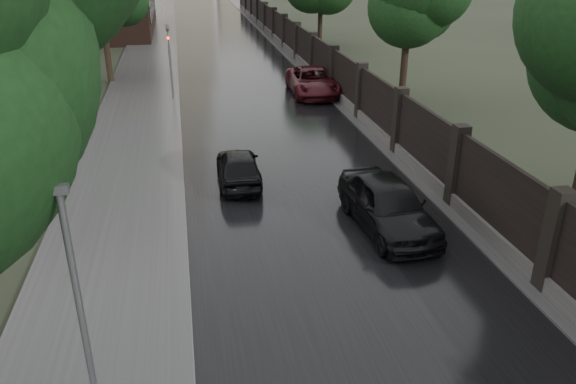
{
  "coord_description": "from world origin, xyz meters",
  "views": [
    {
      "loc": [
        -3.8,
        -5.28,
        7.85
      ],
      "look_at": [
        -1.12,
        8.7,
        1.5
      ],
      "focal_mm": 35.0,
      "sensor_mm": 36.0,
      "label": 1
    }
  ],
  "objects_px": {
    "lamp_post": "(86,343)",
    "traffic_light": "(170,56)",
    "car_right_near": "(388,205)",
    "tree_right_b": "(409,7)",
    "car_right_far": "(312,81)",
    "hatchback_left": "(238,166)"
  },
  "relations": [
    {
      "from": "lamp_post",
      "to": "traffic_light",
      "type": "distance_m",
      "value": 23.52
    },
    {
      "from": "traffic_light",
      "to": "car_right_near",
      "type": "relative_size",
      "value": 0.88
    },
    {
      "from": "tree_right_b",
      "to": "car_right_far",
      "type": "height_order",
      "value": "tree_right_b"
    },
    {
      "from": "lamp_post",
      "to": "hatchback_left",
      "type": "height_order",
      "value": "lamp_post"
    },
    {
      "from": "traffic_light",
      "to": "car_right_near",
      "type": "bearing_deg",
      "value": -68.98
    },
    {
      "from": "traffic_light",
      "to": "hatchback_left",
      "type": "height_order",
      "value": "traffic_light"
    },
    {
      "from": "hatchback_left",
      "to": "car_right_near",
      "type": "bearing_deg",
      "value": 134.54
    },
    {
      "from": "lamp_post",
      "to": "car_right_near",
      "type": "bearing_deg",
      "value": 45.12
    },
    {
      "from": "tree_right_b",
      "to": "lamp_post",
      "type": "height_order",
      "value": "tree_right_b"
    },
    {
      "from": "hatchback_left",
      "to": "car_right_far",
      "type": "relative_size",
      "value": 0.69
    },
    {
      "from": "car_right_near",
      "to": "car_right_far",
      "type": "bearing_deg",
      "value": 80.68
    },
    {
      "from": "car_right_near",
      "to": "tree_right_b",
      "type": "bearing_deg",
      "value": 62.93
    },
    {
      "from": "car_right_far",
      "to": "car_right_near",
      "type": "bearing_deg",
      "value": -93.01
    },
    {
      "from": "car_right_near",
      "to": "car_right_far",
      "type": "xyz_separation_m",
      "value": [
        1.49,
        16.17,
        -0.04
      ]
    },
    {
      "from": "traffic_light",
      "to": "car_right_far",
      "type": "bearing_deg",
      "value": 0.14
    },
    {
      "from": "tree_right_b",
      "to": "car_right_near",
      "type": "relative_size",
      "value": 1.54
    },
    {
      "from": "traffic_light",
      "to": "car_right_near",
      "type": "distance_m",
      "value": 17.38
    },
    {
      "from": "hatchback_left",
      "to": "traffic_light",
      "type": "bearing_deg",
      "value": -77.45
    },
    {
      "from": "tree_right_b",
      "to": "traffic_light",
      "type": "relative_size",
      "value": 1.75
    },
    {
      "from": "car_right_near",
      "to": "car_right_far",
      "type": "distance_m",
      "value": 16.24
    },
    {
      "from": "tree_right_b",
      "to": "traffic_light",
      "type": "distance_m",
      "value": 12.44
    },
    {
      "from": "car_right_near",
      "to": "lamp_post",
      "type": "bearing_deg",
      "value": -138.93
    }
  ]
}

